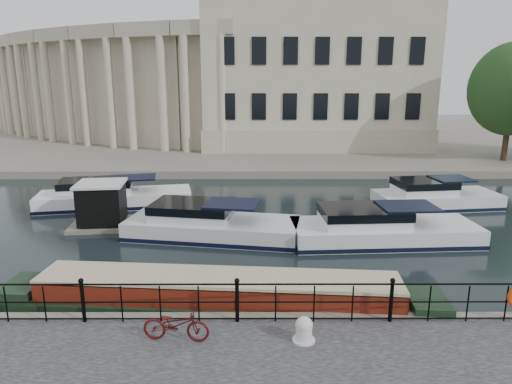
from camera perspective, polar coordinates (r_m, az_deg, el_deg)
ground_plane at (r=14.67m, az=-1.99°, el=-13.36°), size 160.00×160.00×0.00m
far_bank at (r=52.44m, az=-0.65°, el=6.75°), size 120.00×42.00×0.55m
railing at (r=12.12m, az=-2.38°, el=-13.16°), size 24.14×0.14×1.22m
civic_building at (r=47.78m, az=-1.95°, el=14.19°), size 53.55×31.84×16.85m
bicycle at (r=11.60m, az=-9.97°, el=-15.97°), size 1.67×0.72×0.85m
mooring_bollard at (r=11.54m, az=6.02°, el=-16.74°), size 0.55×0.55×0.62m
narrowboat at (r=13.80m, az=-4.67°, el=-13.55°), size 13.21×2.81×1.49m
harbour_hut at (r=22.50m, az=-18.67°, el=-1.74°), size 3.14×2.71×2.18m
cabin_cruisers at (r=22.11m, az=2.71°, el=-2.85°), size 25.09×9.28×1.99m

